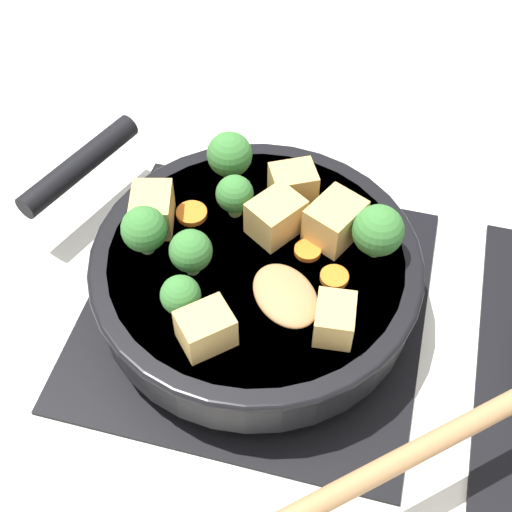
# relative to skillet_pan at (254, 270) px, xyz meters

# --- Properties ---
(ground_plane) EXTENTS (2.40, 2.40, 0.00)m
(ground_plane) POSITION_rel_skillet_pan_xyz_m (0.00, 0.00, -0.05)
(ground_plane) COLOR silver
(front_burner_grate) EXTENTS (0.31, 0.31, 0.03)m
(front_burner_grate) POSITION_rel_skillet_pan_xyz_m (0.00, 0.00, -0.04)
(front_burner_grate) COLOR black
(front_burner_grate) RESTS_ON ground_plane
(skillet_pan) EXTENTS (0.29, 0.38, 0.05)m
(skillet_pan) POSITION_rel_skillet_pan_xyz_m (0.00, 0.00, 0.00)
(skillet_pan) COLOR black
(skillet_pan) RESTS_ON front_burner_grate
(wooden_spoon) EXTENTS (0.25, 0.24, 0.02)m
(wooden_spoon) POSITION_rel_skillet_pan_xyz_m (0.11, 0.10, 0.03)
(wooden_spoon) COLOR #A87A4C
(wooden_spoon) RESTS_ON skillet_pan
(tofu_cube_center_large) EXTENTS (0.06, 0.05, 0.04)m
(tofu_cube_center_large) POSITION_rel_skillet_pan_xyz_m (-0.04, 0.06, 0.04)
(tofu_cube_center_large) COLOR tan
(tofu_cube_center_large) RESTS_ON skillet_pan
(tofu_cube_near_handle) EXTENTS (0.06, 0.05, 0.04)m
(tofu_cube_near_handle) POSITION_rel_skillet_pan_xyz_m (-0.03, 0.01, 0.04)
(tofu_cube_near_handle) COLOR tan
(tofu_cube_near_handle) RESTS_ON skillet_pan
(tofu_cube_east_chunk) EXTENTS (0.05, 0.05, 0.03)m
(tofu_cube_east_chunk) POSITION_rel_skillet_pan_xyz_m (-0.08, 0.02, 0.04)
(tofu_cube_east_chunk) COLOR tan
(tofu_cube_east_chunk) RESTS_ON skillet_pan
(tofu_cube_west_chunk) EXTENTS (0.05, 0.05, 0.03)m
(tofu_cube_west_chunk) POSITION_rel_skillet_pan_xyz_m (0.09, -0.01, 0.04)
(tofu_cube_west_chunk) COLOR tan
(tofu_cube_west_chunk) RESTS_ON skillet_pan
(tofu_cube_back_piece) EXTENTS (0.04, 0.03, 0.03)m
(tofu_cube_back_piece) POSITION_rel_skillet_pan_xyz_m (0.06, 0.08, 0.04)
(tofu_cube_back_piece) COLOR tan
(tofu_cube_back_piece) RESTS_ON skillet_pan
(tofu_cube_front_piece) EXTENTS (0.05, 0.04, 0.03)m
(tofu_cube_front_piece) POSITION_rel_skillet_pan_xyz_m (-0.01, -0.10, 0.04)
(tofu_cube_front_piece) COLOR tan
(tofu_cube_front_piece) RESTS_ON skillet_pan
(broccoli_floret_near_spoon) EXTENTS (0.04, 0.04, 0.04)m
(broccoli_floret_near_spoon) POSITION_rel_skillet_pan_xyz_m (0.03, -0.05, 0.05)
(broccoli_floret_near_spoon) COLOR #709956
(broccoli_floret_near_spoon) RESTS_ON skillet_pan
(broccoli_floret_center_top) EXTENTS (0.03, 0.03, 0.04)m
(broccoli_floret_center_top) POSITION_rel_skillet_pan_xyz_m (-0.04, -0.03, 0.05)
(broccoli_floret_center_top) COLOR #709956
(broccoli_floret_center_top) RESTS_ON skillet_pan
(broccoli_floret_east_rim) EXTENTS (0.03, 0.03, 0.04)m
(broccoli_floret_east_rim) POSITION_rel_skillet_pan_xyz_m (0.07, -0.04, 0.04)
(broccoli_floret_east_rim) COLOR #709956
(broccoli_floret_east_rim) RESTS_ON skillet_pan
(broccoli_floret_west_rim) EXTENTS (0.04, 0.04, 0.05)m
(broccoli_floret_west_rim) POSITION_rel_skillet_pan_xyz_m (-0.03, 0.10, 0.05)
(broccoli_floret_west_rim) COLOR #709956
(broccoli_floret_west_rim) RESTS_ON skillet_pan
(broccoli_floret_north_edge) EXTENTS (0.04, 0.04, 0.05)m
(broccoli_floret_north_edge) POSITION_rel_skillet_pan_xyz_m (-0.09, -0.05, 0.05)
(broccoli_floret_north_edge) COLOR #709956
(broccoli_floret_north_edge) RESTS_ON skillet_pan
(broccoli_floret_south_cluster) EXTENTS (0.04, 0.04, 0.05)m
(broccoli_floret_south_cluster) POSITION_rel_skillet_pan_xyz_m (0.02, -0.09, 0.05)
(broccoli_floret_south_cluster) COLOR #709956
(broccoli_floret_south_cluster) RESTS_ON skillet_pan
(carrot_slice_orange_thin) EXTENTS (0.02, 0.02, 0.01)m
(carrot_slice_orange_thin) POSITION_rel_skillet_pan_xyz_m (0.01, 0.07, 0.02)
(carrot_slice_orange_thin) COLOR orange
(carrot_slice_orange_thin) RESTS_ON skillet_pan
(carrot_slice_near_center) EXTENTS (0.02, 0.02, 0.01)m
(carrot_slice_near_center) POSITION_rel_skillet_pan_xyz_m (-0.01, 0.04, 0.02)
(carrot_slice_near_center) COLOR orange
(carrot_slice_near_center) RESTS_ON skillet_pan
(carrot_slice_edge_slice) EXTENTS (0.03, 0.03, 0.01)m
(carrot_slice_edge_slice) POSITION_rel_skillet_pan_xyz_m (-0.03, -0.07, 0.02)
(carrot_slice_edge_slice) COLOR orange
(carrot_slice_edge_slice) RESTS_ON skillet_pan
(carrot_slice_under_broccoli) EXTENTS (0.03, 0.03, 0.01)m
(carrot_slice_under_broccoli) POSITION_rel_skillet_pan_xyz_m (-0.05, 0.10, 0.02)
(carrot_slice_under_broccoli) COLOR orange
(carrot_slice_under_broccoli) RESTS_ON skillet_pan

